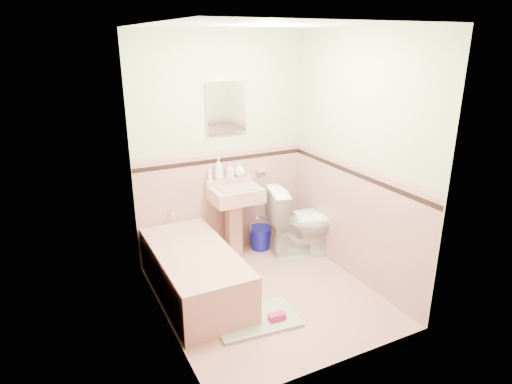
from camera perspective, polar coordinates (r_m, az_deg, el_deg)
name	(u,v)px	position (r m, az deg, el deg)	size (l,w,h in m)	color
floor	(267,295)	(4.47, 1.48, -13.16)	(2.20, 2.20, 0.00)	tan
ceiling	(270,25)	(3.78, 1.82, 20.82)	(2.20, 2.20, 0.00)	white
wall_back	(222,148)	(4.91, -4.48, 5.67)	(2.50, 2.50, 0.00)	#F8F0CA
wall_front	(344,215)	(3.08, 11.37, -2.98)	(2.50, 2.50, 0.00)	#F8F0CA
wall_left	(158,190)	(3.60, -12.52, 0.25)	(2.50, 2.50, 0.00)	#F8F0CA
wall_right	(357,161)	(4.49, 12.97, 3.96)	(2.50, 2.50, 0.00)	#F8F0CA
wainscot_back	(223,203)	(5.09, -4.24, -1.49)	(2.00, 2.00, 0.00)	tan
wainscot_front	(337,296)	(3.38, 10.51, -13.17)	(2.00, 2.00, 0.00)	tan
wainscot_left	(165,262)	(3.86, -11.65, -8.89)	(2.20, 2.20, 0.00)	tan
wainscot_right	(351,221)	(4.69, 12.27, -3.74)	(2.20, 2.20, 0.00)	tan
accent_back	(223,160)	(4.93, -4.36, 4.16)	(2.00, 2.00, 0.00)	black
accent_front	(341,232)	(3.14, 11.01, -5.07)	(2.00, 2.00, 0.00)	black
accent_left	(162,205)	(3.65, -12.11, -1.64)	(2.20, 2.20, 0.00)	black
accent_right	(355,174)	(4.51, 12.67, 2.34)	(2.20, 2.20, 0.00)	black
cap_back	(222,151)	(4.90, -4.39, 5.29)	(2.00, 2.00, 0.00)	tan
cap_front	(342,218)	(3.10, 11.13, -3.38)	(2.00, 2.00, 0.00)	tan
cap_left	(161,193)	(3.62, -12.21, -0.16)	(2.20, 2.20, 0.00)	tan
cap_right	(355,164)	(4.49, 12.77, 3.57)	(2.20, 2.20, 0.00)	tan
bathtub	(195,274)	(4.41, -7.95, -10.48)	(0.70, 1.50, 0.45)	tan
tub_faucet	(171,211)	(4.86, -10.95, -2.45)	(0.04, 0.04, 0.12)	silver
sink	(236,223)	(4.98, -2.64, -4.07)	(0.55, 0.48, 0.86)	tan
sink_faucet	(230,176)	(4.92, -3.40, 2.10)	(0.02, 0.02, 0.10)	silver
medicine_cabinet	(226,107)	(4.82, -3.92, 10.88)	(0.44, 0.04, 0.55)	white
soap_dish	(261,170)	(5.14, 0.63, 2.89)	(0.11, 0.07, 0.04)	tan
soap_bottle_left	(219,169)	(4.89, -4.87, 3.04)	(0.10, 0.10, 0.25)	#B2B2B2
soap_bottle_mid	(230,170)	(4.94, -3.45, 2.84)	(0.08, 0.08, 0.18)	#B2B2B2
soap_bottle_right	(239,169)	(4.99, -2.16, 2.96)	(0.13, 0.13, 0.17)	#B2B2B2
tube	(210,175)	(4.87, -6.00, 2.16)	(0.04, 0.04, 0.12)	white
toilet	(303,221)	(5.10, 6.13, -3.75)	(0.46, 0.81, 0.83)	white
bucket	(260,238)	(5.31, 0.58, -5.98)	(0.27, 0.27, 0.27)	#101194
bath_mat	(255,319)	(4.11, -0.08, -16.12)	(0.73, 0.49, 0.03)	gray
shoe	(277,317)	(4.06, 2.72, -15.85)	(0.15, 0.07, 0.06)	#BF1E59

